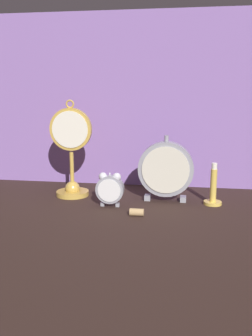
% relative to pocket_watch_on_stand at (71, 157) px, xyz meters
% --- Properties ---
extents(ground_plane, '(4.00, 4.00, 0.00)m').
position_rel_pocket_watch_on_stand_xyz_m(ground_plane, '(0.20, -0.14, -0.14)').
color(ground_plane, black).
extents(fabric_backdrop_drape, '(1.22, 0.01, 0.65)m').
position_rel_pocket_watch_on_stand_xyz_m(fabric_backdrop_drape, '(0.20, 0.19, 0.19)').
color(fabric_backdrop_drape, '#8460A8').
rests_on(fabric_backdrop_drape, ground_plane).
extents(pocket_watch_on_stand, '(0.15, 0.12, 0.34)m').
position_rel_pocket_watch_on_stand_xyz_m(pocket_watch_on_stand, '(0.00, 0.00, 0.00)').
color(pocket_watch_on_stand, gold).
rests_on(pocket_watch_on_stand, ground_plane).
extents(alarm_clock_twin_bell, '(0.09, 0.03, 0.11)m').
position_rel_pocket_watch_on_stand_xyz_m(alarm_clock_twin_bell, '(0.16, -0.11, -0.08)').
color(alarm_clock_twin_bell, gray).
rests_on(alarm_clock_twin_bell, ground_plane).
extents(mantel_clock_silver, '(0.18, 0.04, 0.22)m').
position_rel_pocket_watch_on_stand_xyz_m(mantel_clock_silver, '(0.33, -0.02, -0.03)').
color(mantel_clock_silver, gray).
rests_on(mantel_clock_silver, ground_plane).
extents(brass_candlestick, '(0.06, 0.06, 0.14)m').
position_rel_pocket_watch_on_stand_xyz_m(brass_candlestick, '(0.49, -0.03, -0.09)').
color(brass_candlestick, gold).
rests_on(brass_candlestick, ground_plane).
extents(wine_cork, '(0.04, 0.02, 0.02)m').
position_rel_pocket_watch_on_stand_xyz_m(wine_cork, '(0.25, -0.18, -0.13)').
color(wine_cork, tan).
rests_on(wine_cork, ground_plane).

